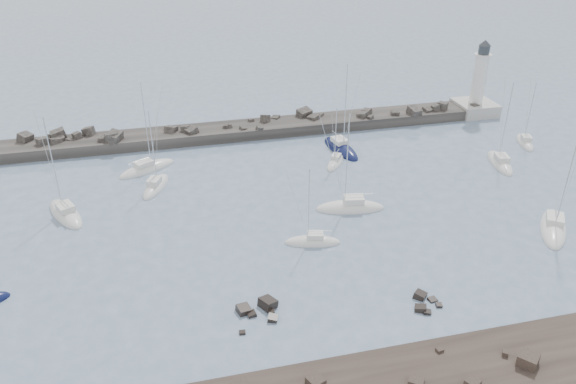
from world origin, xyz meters
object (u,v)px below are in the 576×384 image
object	(u,v)px
sailboat_8	(350,208)
sailboat_1	(66,214)
sailboat_10	(553,229)
sailboat_4	(147,169)
sailboat_5	(313,242)
sailboat_6	(335,163)
sailboat_11	(525,143)
sailboat_9	(500,163)
lighthouse	(476,98)
sailboat_3	(156,187)
sailboat_7	(341,149)

from	to	relation	value
sailboat_8	sailboat_1	bearing A→B (deg)	168.69
sailboat_1	sailboat_10	distance (m)	62.55
sailboat_4	sailboat_5	size ratio (longest dim) A/B	1.34
sailboat_6	sailboat_11	bearing A→B (deg)	-0.22
sailboat_5	sailboat_9	world-z (taller)	sailboat_9
lighthouse	sailboat_8	xyz separation A→B (m)	(-34.75, -28.62, -2.93)
sailboat_1	sailboat_9	world-z (taller)	sailboat_1
sailboat_3	sailboat_9	size ratio (longest dim) A/B	0.89
sailboat_6	sailboat_9	xyz separation A→B (m)	(24.80, -6.18, 0.01)
sailboat_1	sailboat_7	distance (m)	43.15
sailboat_3	sailboat_11	world-z (taller)	sailboat_3
sailboat_5	sailboat_1	bearing A→B (deg)	154.78
lighthouse	sailboat_6	xyz separation A→B (m)	(-32.34, -14.75, -2.96)
sailboat_1	sailboat_6	size ratio (longest dim) A/B	1.43
sailboat_11	sailboat_3	bearing A→B (deg)	-178.68
sailboat_8	sailboat_9	size ratio (longest dim) A/B	1.06
lighthouse	sailboat_11	world-z (taller)	lighthouse
sailboat_1	sailboat_8	size ratio (longest dim) A/B	0.99
sailboat_1	sailboat_3	world-z (taller)	sailboat_1
sailboat_9	sailboat_11	size ratio (longest dim) A/B	1.23
sailboat_10	sailboat_11	bearing A→B (deg)	62.91
sailboat_5	sailboat_10	distance (m)	30.47
sailboat_1	sailboat_10	bearing A→B (deg)	-16.92
sailboat_6	sailboat_10	distance (m)	32.24
sailboat_1	sailboat_3	size ratio (longest dim) A/B	1.18
sailboat_3	sailboat_4	world-z (taller)	sailboat_4
sailboat_9	lighthouse	bearing A→B (deg)	70.19
sailboat_1	sailboat_9	xyz separation A→B (m)	(63.96, 0.34, -0.01)
sailboat_5	sailboat_11	xyz separation A→B (m)	(42.76, 20.36, 0.01)
sailboat_1	sailboat_5	xyz separation A→B (m)	(29.66, -13.97, -0.02)
sailboat_10	sailboat_11	size ratio (longest dim) A/B	1.38
sailboat_3	sailboat_10	world-z (taller)	sailboat_10
sailboat_6	sailboat_8	bearing A→B (deg)	-99.87
sailboat_4	sailboat_6	xyz separation A→B (m)	(28.51, -4.71, 0.00)
sailboat_5	sailboat_9	distance (m)	37.16
sailboat_3	sailboat_8	xyz separation A→B (m)	(25.00, -12.35, 0.01)
lighthouse	sailboat_10	bearing A→B (deg)	-106.45
lighthouse	sailboat_6	world-z (taller)	lighthouse
sailboat_11	lighthouse	bearing A→B (deg)	93.57
lighthouse	sailboat_7	xyz separation A→B (m)	(-29.85, -9.95, -2.94)
sailboat_10	sailboat_7	bearing A→B (deg)	121.64
lighthouse	sailboat_10	size ratio (longest dim) A/B	0.93
sailboat_6	sailboat_11	world-z (taller)	sailboat_11
sailboat_3	sailboat_5	size ratio (longest dim) A/B	1.14
sailboat_6	sailboat_1	bearing A→B (deg)	-170.54
sailboat_1	sailboat_5	size ratio (longest dim) A/B	1.34
sailboat_3	sailboat_8	bearing A→B (deg)	-26.29
sailboat_8	sailboat_11	bearing A→B (deg)	21.07
sailboat_11	sailboat_5	bearing A→B (deg)	-154.54
sailboat_4	sailboat_9	size ratio (longest dim) A/B	1.05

